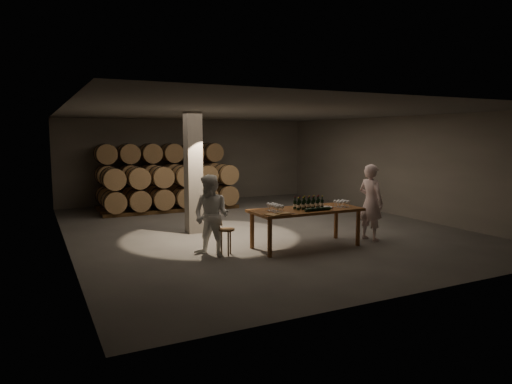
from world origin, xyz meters
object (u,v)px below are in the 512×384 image
plate (326,207)px  person_man (371,202)px  stool (227,233)px  notebook_near (284,214)px  bottle_cluster (309,204)px  tasting_table (306,213)px  person_woman (211,216)px

plate → person_man: bearing=-2.6°
plate → stool: (-2.46, 0.20, -0.44)m
notebook_near → person_man: person_man is taller
plate → stool: size_ratio=0.51×
plate → stool: 2.51m
bottle_cluster → tasting_table: bearing=172.3°
bottle_cluster → stool: 2.06m
plate → person_man: (1.29, -0.06, 0.04)m
tasting_table → stool: size_ratio=4.50×
bottle_cluster → stool: size_ratio=1.26×
bottle_cluster → notebook_near: (-0.89, -0.39, -0.09)m
notebook_near → plate: bearing=18.2°
person_man → notebook_near: bearing=85.3°
stool → person_woman: size_ratio=0.33×
tasting_table → person_man: (1.83, -0.10, 0.15)m
plate → person_woman: 2.80m
plate → stool: bearing=175.3°
bottle_cluster → plate: bottle_cluster is taller
bottle_cluster → notebook_near: bottle_cluster is taller
notebook_near → person_man: bearing=9.8°
bottle_cluster → person_woman: bearing=174.4°
notebook_near → stool: size_ratio=0.44×
tasting_table → person_man: person_man is taller
person_woman → stool: bearing=43.0°
person_man → person_woman: size_ratio=1.07×
bottle_cluster → person_man: person_man is taller
person_woman → plate: bearing=47.1°
notebook_near → stool: bearing=155.8°
stool → person_man: size_ratio=0.31×
person_man → person_woman: bearing=74.3°
bottle_cluster → person_man: 1.77m
person_woman → bottle_cluster: bearing=46.7°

